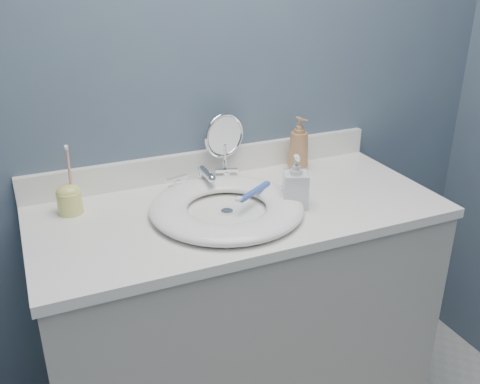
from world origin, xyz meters
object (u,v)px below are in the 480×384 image
toothbrush_holder (69,198)px  soap_bottle_clear (296,182)px  makeup_mirror (224,143)px  soap_bottle_amber (299,144)px

toothbrush_holder → soap_bottle_clear: bearing=-19.5°
makeup_mirror → toothbrush_holder: bearing=175.2°
soap_bottle_clear → toothbrush_holder: 0.66m
soap_bottle_amber → toothbrush_holder: toothbrush_holder is taller
soap_bottle_amber → toothbrush_holder: bearing=169.0°
toothbrush_holder → soap_bottle_amber: bearing=2.6°
soap_bottle_clear → toothbrush_holder: toothbrush_holder is taller
makeup_mirror → soap_bottle_clear: makeup_mirror is taller
makeup_mirror → soap_bottle_clear: (0.11, -0.29, -0.04)m
soap_bottle_amber → soap_bottle_clear: size_ratio=1.18×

